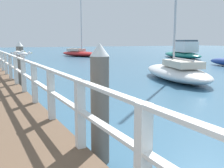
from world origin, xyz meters
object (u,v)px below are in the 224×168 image
(dock_piling_near, at_px, (100,103))
(seagull_background, at_px, (18,53))
(boat_4, at_px, (80,53))
(dock_piling_far, at_px, (20,64))
(boat_1, at_px, (183,52))
(boat_2, at_px, (176,71))
(seagull_foreground, at_px, (24,55))

(dock_piling_near, xyz_separation_m, seagull_background, (-0.37, 5.59, 0.55))
(dock_piling_near, xyz_separation_m, boat_4, (9.72, 27.13, -0.55))
(dock_piling_near, xyz_separation_m, dock_piling_far, (0.00, 7.65, 0.00))
(dock_piling_near, bearing_deg, boat_1, 45.72)
(boat_2, xyz_separation_m, boat_4, (2.82, 20.76, -0.05))
(seagull_background, relative_size, boat_2, 0.06)
(seagull_foreground, relative_size, boat_2, 0.06)
(boat_2, distance_m, boat_4, 20.95)
(seagull_foreground, bearing_deg, boat_4, 134.95)
(boat_4, bearing_deg, dock_piling_near, 51.61)
(seagull_background, distance_m, boat_4, 23.81)
(seagull_foreground, bearing_deg, boat_2, 84.53)
(dock_piling_near, relative_size, dock_piling_far, 1.00)
(dock_piling_far, height_order, seagull_foreground, dock_piling_far)
(seagull_foreground, xyz_separation_m, boat_4, (10.09, 22.81, -1.10))
(seagull_foreground, bearing_deg, dock_piling_far, 152.43)
(dock_piling_near, xyz_separation_m, boat_1, (18.30, 18.76, -0.28))
(boat_2, bearing_deg, dock_piling_far, -173.60)
(dock_piling_near, distance_m, seagull_background, 5.63)
(boat_4, bearing_deg, seagull_foreground, 47.45)
(dock_piling_near, bearing_deg, boat_2, 42.73)
(boat_1, height_order, boat_4, boat_4)
(dock_piling_near, xyz_separation_m, boat_2, (6.90, 6.37, -0.51))
(dock_piling_near, relative_size, boat_1, 0.24)
(dock_piling_far, xyz_separation_m, boat_4, (9.72, 19.48, -0.55))
(seagull_foreground, xyz_separation_m, seagull_background, (0.00, 1.27, 0.00))
(boat_1, distance_m, boat_4, 11.99)
(seagull_background, bearing_deg, dock_piling_far, 150.34)
(dock_piling_near, distance_m, seagull_foreground, 4.38)
(dock_piling_far, height_order, boat_4, boat_4)
(dock_piling_far, height_order, boat_2, boat_2)
(seagull_foreground, distance_m, boat_2, 7.63)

